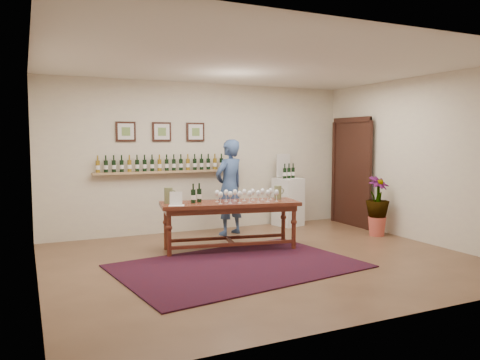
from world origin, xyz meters
name	(u,v)px	position (x,y,z in m)	size (l,w,h in m)	color
ground	(263,260)	(0.00, 0.00, 0.00)	(6.00, 6.00, 0.00)	brown
room_shell	(314,171)	(2.11, 1.86, 1.12)	(6.00, 6.00, 6.00)	beige
rug	(239,266)	(-0.47, -0.18, 0.01)	(3.20, 2.14, 0.02)	#4B0D11
tasting_table	(230,209)	(-0.18, 0.78, 0.65)	(2.24, 1.07, 0.76)	#4F1D13
table_glasses	(247,195)	(0.06, 0.69, 0.86)	(1.41, 0.32, 0.19)	silver
table_bottles	(196,194)	(-0.69, 0.92, 0.91)	(0.26, 0.15, 0.28)	black
pitcher_left	(168,195)	(-1.11, 1.01, 0.89)	(0.16, 0.16, 0.24)	#636A42
pitcher_right	(278,192)	(0.67, 0.77, 0.87)	(0.14, 0.14, 0.22)	#636A42
menu_card	(176,199)	(-1.07, 0.75, 0.87)	(0.23, 0.16, 0.21)	silver
display_pedestal	(288,202)	(1.72, 2.21, 0.48)	(0.48, 0.48, 0.96)	white
pedestal_bottles	(289,172)	(1.73, 2.20, 1.09)	(0.27, 0.07, 0.27)	black
info_sign	(283,165)	(1.69, 2.35, 1.22)	(0.37, 0.02, 0.51)	silver
potted_plant	(377,206)	(2.67, 0.65, 0.54)	(0.57, 0.57, 0.93)	#C04F40
person	(229,187)	(0.29, 1.88, 0.87)	(0.63, 0.42, 1.74)	#314975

